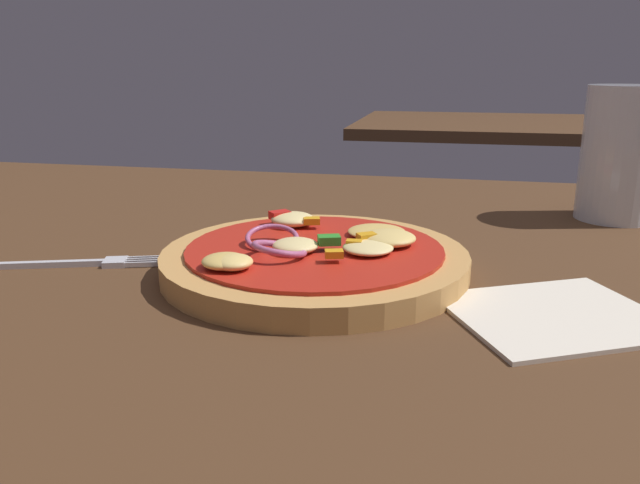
% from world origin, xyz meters
% --- Properties ---
extents(dining_table, '(1.27, 0.84, 0.03)m').
position_xyz_m(dining_table, '(0.00, 0.00, 0.01)').
color(dining_table, '#4C301C').
rests_on(dining_table, ground).
extents(pizza, '(0.24, 0.24, 0.04)m').
position_xyz_m(pizza, '(0.03, -0.03, 0.04)').
color(pizza, tan).
rests_on(pizza, dining_table).
extents(fork, '(0.18, 0.07, 0.01)m').
position_xyz_m(fork, '(-0.17, -0.06, 0.03)').
color(fork, silver).
rests_on(fork, dining_table).
extents(beer_glass, '(0.08, 0.08, 0.14)m').
position_xyz_m(beer_glass, '(0.31, 0.21, 0.09)').
color(beer_glass, silver).
rests_on(beer_glass, dining_table).
extents(napkin, '(0.17, 0.16, 0.00)m').
position_xyz_m(napkin, '(0.21, -0.08, 0.03)').
color(napkin, silver).
rests_on(napkin, dining_table).
extents(background_table, '(0.72, 0.61, 0.03)m').
position_xyz_m(background_table, '(0.22, 1.38, 0.01)').
color(background_table, '#4C301C').
rests_on(background_table, ground).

